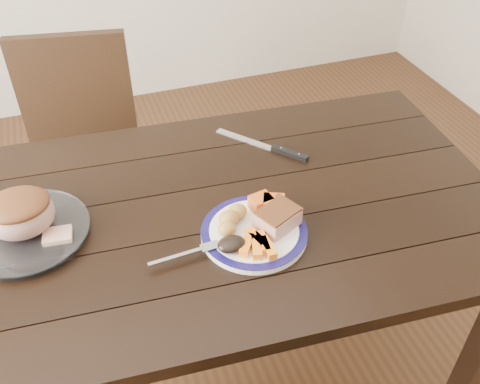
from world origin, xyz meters
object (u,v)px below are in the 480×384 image
object	(u,v)px
chair_far	(83,148)
dinner_plate	(254,233)
fork	(190,253)
pork_slice	(277,219)
roast_joint	(20,215)
carving_knife	(278,150)
dining_table	(211,233)
serving_platter	(27,233)

from	to	relation	value
chair_far	dinner_plate	size ratio (longest dim) A/B	3.45
chair_far	fork	distance (m)	0.95
pork_slice	fork	world-z (taller)	pork_slice
dinner_plate	roast_joint	xyz separation A→B (m)	(-0.54, 0.19, 0.06)
chair_far	carving_knife	world-z (taller)	chair_far
chair_far	dinner_plate	xyz separation A→B (m)	(0.37, -0.87, 0.23)
dining_table	fork	xyz separation A→B (m)	(-0.10, -0.16, 0.11)
carving_knife	roast_joint	bearing A→B (deg)	-119.25
dining_table	serving_platter	size ratio (longest dim) A/B	5.41
chair_far	carving_knife	xyz separation A→B (m)	(0.57, -0.56, 0.23)
pork_slice	dining_table	bearing A→B (deg)	134.00
chair_far	pork_slice	distance (m)	1.01
fork	roast_joint	distance (m)	0.43
serving_platter	carving_knife	world-z (taller)	serving_platter
dining_table	dinner_plate	bearing A→B (deg)	-60.68
fork	carving_knife	distance (m)	0.51
dinner_plate	carving_knife	bearing A→B (deg)	58.00
dining_table	pork_slice	world-z (taller)	pork_slice
serving_platter	pork_slice	world-z (taller)	pork_slice
serving_platter	roast_joint	world-z (taller)	roast_joint
serving_platter	roast_joint	size ratio (longest dim) A/B	1.84
dining_table	carving_knife	bearing A→B (deg)	33.43
chair_far	dinner_plate	world-z (taller)	chair_far
serving_platter	fork	world-z (taller)	fork
serving_platter	carving_knife	bearing A→B (deg)	9.84
fork	serving_platter	bearing A→B (deg)	146.40
carving_knife	fork	bearing A→B (deg)	-86.62
chair_far	dinner_plate	distance (m)	0.98
chair_far	pork_slice	xyz separation A→B (m)	(0.43, -0.88, 0.27)
chair_far	fork	bearing A→B (deg)	112.14
chair_far	roast_joint	world-z (taller)	chair_far
pork_slice	fork	bearing A→B (deg)	-175.49
dining_table	serving_platter	world-z (taller)	serving_platter
dinner_plate	fork	world-z (taller)	fork
chair_far	carving_knife	distance (m)	0.83
pork_slice	dinner_plate	bearing A→B (deg)	175.24
dining_table	chair_far	xyz separation A→B (m)	(-0.29, 0.74, -0.13)
dinner_plate	carving_knife	xyz separation A→B (m)	(0.20, 0.32, -0.00)
serving_platter	pork_slice	distance (m)	0.63
pork_slice	carving_knife	bearing A→B (deg)	66.74
dining_table	pork_slice	xyz separation A→B (m)	(0.14, -0.14, 0.14)
carving_knife	dining_table	bearing A→B (deg)	-95.66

